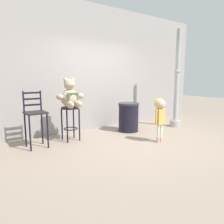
{
  "coord_description": "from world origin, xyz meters",
  "views": [
    {
      "loc": [
        -3.17,
        -3.5,
        1.43
      ],
      "look_at": [
        -0.36,
        0.43,
        0.66
      ],
      "focal_mm": 34.61,
      "sensor_mm": 36.0,
      "label": 1
    }
  ],
  "objects_px": {
    "teddy_bear": "(70,97)",
    "child_walking": "(160,111)",
    "bar_stool_with_teddy": "(70,117)",
    "lamppost": "(177,89)",
    "bar_chair_empty": "(35,115)",
    "trash_bin": "(129,117)"
  },
  "relations": [
    {
      "from": "bar_stool_with_teddy",
      "to": "bar_chair_empty",
      "type": "relative_size",
      "value": 0.67
    },
    {
      "from": "teddy_bear",
      "to": "bar_chair_empty",
      "type": "distance_m",
      "value": 0.86
    },
    {
      "from": "teddy_bear",
      "to": "trash_bin",
      "type": "xyz_separation_m",
      "value": [
        1.63,
        -0.08,
        -0.62
      ]
    },
    {
      "from": "bar_stool_with_teddy",
      "to": "trash_bin",
      "type": "xyz_separation_m",
      "value": [
        1.63,
        -0.11,
        -0.17
      ]
    },
    {
      "from": "bar_stool_with_teddy",
      "to": "bar_chair_empty",
      "type": "height_order",
      "value": "bar_chair_empty"
    },
    {
      "from": "teddy_bear",
      "to": "trash_bin",
      "type": "distance_m",
      "value": 1.74
    },
    {
      "from": "bar_stool_with_teddy",
      "to": "teddy_bear",
      "type": "bearing_deg",
      "value": -90.0
    },
    {
      "from": "trash_bin",
      "to": "lamppost",
      "type": "height_order",
      "value": "lamppost"
    },
    {
      "from": "lamppost",
      "to": "trash_bin",
      "type": "bearing_deg",
      "value": 166.79
    },
    {
      "from": "trash_bin",
      "to": "lamppost",
      "type": "relative_size",
      "value": 0.28
    },
    {
      "from": "bar_stool_with_teddy",
      "to": "trash_bin",
      "type": "height_order",
      "value": "bar_stool_with_teddy"
    },
    {
      "from": "lamppost",
      "to": "bar_chair_empty",
      "type": "xyz_separation_m",
      "value": [
        -3.92,
        0.42,
        -0.43
      ]
    },
    {
      "from": "bar_stool_with_teddy",
      "to": "lamppost",
      "type": "xyz_separation_m",
      "value": [
        3.13,
        -0.47,
        0.54
      ]
    },
    {
      "from": "trash_bin",
      "to": "bar_chair_empty",
      "type": "xyz_separation_m",
      "value": [
        -2.42,
        0.07,
        0.28
      ]
    },
    {
      "from": "teddy_bear",
      "to": "child_walking",
      "type": "relative_size",
      "value": 0.67
    },
    {
      "from": "bar_stool_with_teddy",
      "to": "teddy_bear",
      "type": "xyz_separation_m",
      "value": [
        -0.0,
        -0.03,
        0.46
      ]
    },
    {
      "from": "bar_stool_with_teddy",
      "to": "teddy_bear",
      "type": "height_order",
      "value": "teddy_bear"
    },
    {
      "from": "bar_stool_with_teddy",
      "to": "child_walking",
      "type": "bearing_deg",
      "value": -39.53
    },
    {
      "from": "bar_chair_empty",
      "to": "lamppost",
      "type": "bearing_deg",
      "value": -6.19
    },
    {
      "from": "trash_bin",
      "to": "bar_chair_empty",
      "type": "bearing_deg",
      "value": 178.29
    },
    {
      "from": "child_walking",
      "to": "bar_chair_empty",
      "type": "xyz_separation_m",
      "value": [
        -2.34,
        1.24,
        -0.05
      ]
    },
    {
      "from": "child_walking",
      "to": "lamppost",
      "type": "bearing_deg",
      "value": -10.75
    }
  ]
}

